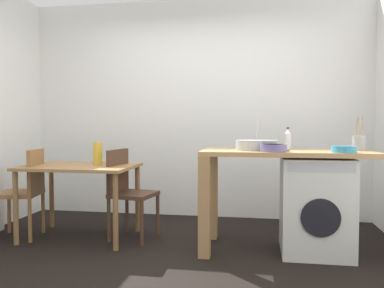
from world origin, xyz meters
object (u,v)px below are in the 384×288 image
Objects in this scene: chair_opposite at (127,188)px; mixing_bowl at (273,147)px; utensil_crock at (359,143)px; colander at (344,149)px; vase at (98,154)px; chair_person_seat at (26,188)px; dining_table at (80,175)px; washing_machine at (316,205)px; bottle_tall_green at (288,139)px.

chair_opposite is 1.54m from mixing_bowl.
utensil_crock reaches higher than chair_opposite.
chair_opposite is at bearing 169.33° from colander.
colander is 2.36m from vase.
mixing_bowl is at bearing -105.49° from chair_person_seat.
dining_table is at bearing 179.05° from utensil_crock.
vase reaches higher than washing_machine.
chair_opposite is 3.91× the size of mixing_bowl.
bottle_tall_green is (1.57, -0.03, 0.51)m from chair_opposite.
bottle_tall_green reaches higher than chair_person_seat.
washing_machine is at bearing -5.24° from vase.
chair_person_seat is 1.05× the size of washing_machine.
mixing_bowl is 0.77× the size of utensil_crock.
bottle_tall_green reaches higher than mixing_bowl.
chair_person_seat is 3.91× the size of mixing_bowl.
colander is at bearing -10.09° from vase.
chair_opposite is (0.48, 0.06, -0.14)m from dining_table.
vase is (0.15, 0.10, 0.21)m from dining_table.
vase is (-0.33, 0.04, 0.35)m from chair_opposite.
washing_machine is 0.59m from colander.
dining_table is 2.08m from bottle_tall_green.
mixing_bowl is at bearing -152.68° from washing_machine.
mixing_bowl reaches higher than chair_opposite.
chair_person_seat is 3.96× the size of vase.
bottle_tall_green is at bearing -1.94° from vase.
utensil_crock is (0.37, 0.05, 0.56)m from washing_machine.
colander is at bearing -39.32° from bottle_tall_green.
bottle_tall_green is at bearing 66.48° from mixing_bowl.
washing_machine is at bearing 27.32° from mixing_bowl.
mixing_bowl is at bearing -161.57° from utensil_crock.
utensil_crock is 0.33m from colander.
colander is at bearing -7.22° from dining_table.
chair_opposite is 0.48m from vase.
chair_opposite is at bearing 165.98° from mixing_bowl.
dining_table is 1.95m from mixing_bowl.
chair_person_seat is 4.35× the size of bottle_tall_green.
dining_table is at bearing 177.59° from washing_machine.
dining_table is 0.57m from chair_person_seat.
washing_machine is (2.29, -0.10, -0.21)m from dining_table.
vase is at bearing 176.71° from utensil_crock.
chair_person_seat is 2.65m from bottle_tall_green.
vase is at bearing -86.45° from chair_opposite.
chair_person_seat is 1.03m from chair_opposite.
utensil_crock is (3.20, 0.04, 0.48)m from chair_person_seat.
mixing_bowl reaches higher than vase.
chair_person_seat is at bearing -171.04° from dining_table.
chair_opposite is 1.05× the size of washing_machine.
utensil_crock is at bearing -3.29° from vase.
bottle_tall_green is at bearing 1.00° from dining_table.
mixing_bowl is (1.91, -0.29, 0.31)m from dining_table.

